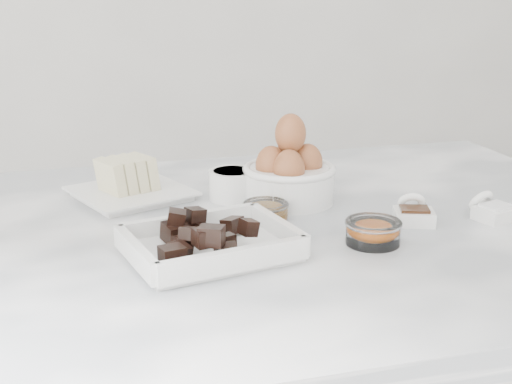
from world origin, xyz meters
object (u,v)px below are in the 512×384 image
zest_bowl (373,231)px  chocolate_dish (210,239)px  sugar_ramekin (233,183)px  vanilla_spoon (413,213)px  butter_plate (129,184)px  honey_bowl (266,211)px  salt_spoon (492,210)px  egg_bowl (289,174)px

zest_bowl → chocolate_dish: bearing=175.1°
chocolate_dish → sugar_ramekin: size_ratio=2.99×
zest_bowl → vanilla_spoon: size_ratio=0.95×
butter_plate → sugar_ramekin: (0.16, -0.05, 0.00)m
sugar_ramekin → honey_bowl: (0.02, -0.12, -0.01)m
chocolate_dish → salt_spoon: bearing=3.6°
chocolate_dish → honey_bowl: 0.15m
butter_plate → salt_spoon: size_ratio=2.74×
honey_bowl → zest_bowl: bearing=-48.7°
zest_bowl → vanilla_spoon: (0.09, 0.06, -0.00)m
egg_bowl → zest_bowl: egg_bowl is taller
egg_bowl → zest_bowl: (0.05, -0.21, -0.03)m
butter_plate → vanilla_spoon: butter_plate is taller
egg_bowl → honey_bowl: egg_bowl is taller
honey_bowl → salt_spoon: salt_spoon is taller
salt_spoon → sugar_ramekin: bearing=149.5°
sugar_ramekin → salt_spoon: 0.39m
egg_bowl → salt_spoon: size_ratio=1.89×
honey_bowl → chocolate_dish: bearing=-134.6°
zest_bowl → vanilla_spoon: bearing=34.2°
egg_bowl → butter_plate: bearing=160.2°
chocolate_dish → sugar_ramekin: 0.24m
zest_bowl → vanilla_spoon: 0.11m
vanilla_spoon → sugar_ramekin: bearing=140.6°
egg_bowl → honey_bowl: size_ratio=2.17×
chocolate_dish → salt_spoon: (0.43, 0.03, -0.01)m
chocolate_dish → butter_plate: size_ratio=1.10×
chocolate_dish → egg_bowl: 0.25m
zest_bowl → salt_spoon: salt_spoon is taller
sugar_ramekin → chocolate_dish: bearing=-111.1°
butter_plate → vanilla_spoon: size_ratio=2.65×
butter_plate → vanilla_spoon: 0.44m
salt_spoon → butter_plate: bearing=153.5°
chocolate_dish → zest_bowl: bearing=-4.9°
egg_bowl → vanilla_spoon: bearing=-45.7°
egg_bowl → vanilla_spoon: (0.14, -0.14, -0.03)m
egg_bowl → salt_spoon: egg_bowl is taller
chocolate_dish → egg_bowl: egg_bowl is taller
butter_plate → zest_bowl: bearing=-45.6°
vanilla_spoon → egg_bowl: bearing=134.3°
butter_plate → salt_spoon: butter_plate is taller
honey_bowl → salt_spoon: 0.33m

